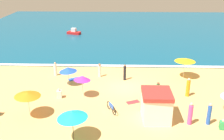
% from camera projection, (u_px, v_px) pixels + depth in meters
% --- Properties ---
extents(ground_plane, '(60.00, 60.00, 0.00)m').
position_uv_depth(ground_plane, '(126.00, 88.00, 27.09)').
color(ground_plane, '#E5B26B').
extents(ocean_water, '(60.00, 44.00, 0.10)m').
position_uv_depth(ocean_water, '(123.00, 29.00, 53.14)').
color(ocean_water, '#0F567A').
rests_on(ocean_water, ground_plane).
extents(wave_breaker_foam, '(57.00, 0.70, 0.01)m').
position_uv_depth(wave_breaker_foam, '(125.00, 66.00, 32.92)').
color(wave_breaker_foam, white).
rests_on(wave_breaker_foam, ocean_water).
extents(lifeguard_cabana, '(2.34, 2.56, 2.48)m').
position_uv_depth(lifeguard_cabana, '(156.00, 105.00, 21.03)').
color(lifeguard_cabana, white).
rests_on(lifeguard_cabana, ground_plane).
extents(beach_umbrella_1, '(2.31, 2.30, 2.27)m').
position_uv_depth(beach_umbrella_1, '(27.00, 94.00, 21.18)').
color(beach_umbrella_1, silver).
rests_on(beach_umbrella_1, ground_plane).
extents(beach_umbrella_2, '(2.23, 2.21, 2.34)m').
position_uv_depth(beach_umbrella_2, '(72.00, 115.00, 18.17)').
color(beach_umbrella_2, '#4C3823').
rests_on(beach_umbrella_2, ground_plane).
extents(beach_umbrella_3, '(2.08, 2.06, 1.99)m').
position_uv_depth(beach_umbrella_3, '(68.00, 69.00, 27.28)').
color(beach_umbrella_3, silver).
rests_on(beach_umbrella_3, ground_plane).
extents(beach_umbrella_4, '(2.24, 2.23, 2.23)m').
position_uv_depth(beach_umbrella_4, '(82.00, 78.00, 24.56)').
color(beach_umbrella_4, silver).
rests_on(beach_umbrella_4, ground_plane).
extents(beach_umbrella_6, '(2.58, 2.58, 2.31)m').
position_uv_depth(beach_umbrella_6, '(185.00, 60.00, 28.84)').
color(beach_umbrella_6, silver).
rests_on(beach_umbrella_6, ground_plane).
extents(parked_bicycle, '(0.86, 1.66, 0.76)m').
position_uv_depth(parked_bicycle, '(111.00, 107.00, 22.50)').
color(parked_bicycle, black).
rests_on(parked_bicycle, ground_plane).
extents(beachgoer_1, '(0.51, 0.51, 0.86)m').
position_uv_depth(beachgoer_1, '(223.00, 125.00, 20.03)').
color(beachgoer_1, green).
rests_on(beachgoer_1, ground_plane).
extents(beachgoer_2, '(0.50, 0.50, 1.91)m').
position_uv_depth(beachgoer_2, '(190.00, 114.00, 20.48)').
color(beachgoer_2, '#D84CA5').
rests_on(beachgoer_2, ground_plane).
extents(beachgoer_3, '(0.40, 0.40, 1.87)m').
position_uv_depth(beachgoer_3, '(209.00, 114.00, 20.47)').
color(beachgoer_3, blue).
rests_on(beachgoer_3, ground_plane).
extents(beachgoer_4, '(0.49, 0.49, 1.89)m').
position_uv_depth(beachgoer_4, '(158.00, 92.00, 24.16)').
color(beachgoer_4, green).
rests_on(beachgoer_4, ground_plane).
extents(beachgoer_7, '(0.48, 0.48, 1.87)m').
position_uv_depth(beachgoer_7, '(188.00, 88.00, 25.06)').
color(beachgoer_7, orange).
rests_on(beachgoer_7, ground_plane).
extents(beachgoer_8, '(0.40, 0.40, 1.59)m').
position_uv_depth(beachgoer_8, '(100.00, 70.00, 29.60)').
color(beachgoer_8, white).
rests_on(beachgoer_8, ground_plane).
extents(beachgoer_9, '(0.41, 0.41, 1.81)m').
position_uv_depth(beachgoer_9, '(125.00, 73.00, 28.71)').
color(beachgoer_9, black).
rests_on(beachgoer_9, ground_plane).
extents(beachgoer_10, '(0.39, 0.39, 1.61)m').
position_uv_depth(beachgoer_10, '(55.00, 69.00, 30.00)').
color(beachgoer_10, white).
rests_on(beachgoer_10, ground_plane).
extents(beachgoer_11, '(0.48, 0.48, 0.98)m').
position_uv_depth(beachgoer_11, '(59.00, 94.00, 24.88)').
color(beachgoer_11, white).
rests_on(beachgoer_11, ground_plane).
extents(beach_towel_2, '(1.52, 1.35, 0.01)m').
position_uv_depth(beach_towel_2, '(74.00, 79.00, 29.24)').
color(beach_towel_2, blue).
rests_on(beach_towel_2, ground_plane).
extents(beach_towel_3, '(1.37, 1.06, 0.01)m').
position_uv_depth(beach_towel_3, '(133.00, 102.00, 24.19)').
color(beach_towel_3, red).
rests_on(beach_towel_3, ground_plane).
extents(small_boat_0, '(2.66, 1.77, 1.13)m').
position_uv_depth(small_boat_0, '(74.00, 32.00, 48.61)').
color(small_boat_0, red).
rests_on(small_boat_0, ocean_water).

